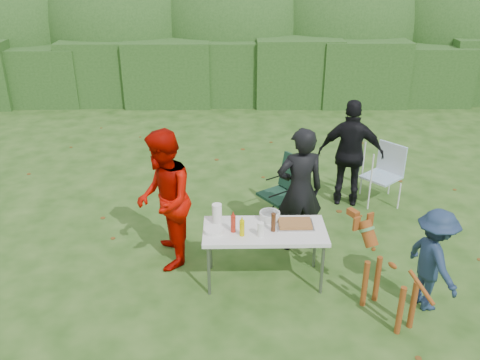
{
  "coord_description": "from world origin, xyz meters",
  "views": [
    {
      "loc": [
        -0.06,
        -5.42,
        3.88
      ],
      "look_at": [
        0.05,
        0.79,
        1.0
      ],
      "focal_mm": 38.0,
      "sensor_mm": 36.0,
      "label": 1
    }
  ],
  "objects_px": {
    "person_black_puffy": "(351,154)",
    "beer_bottle": "(273,222)",
    "dog": "(391,278)",
    "folding_table": "(265,233)",
    "lawn_chair": "(381,174)",
    "paper_towel_roll": "(217,214)",
    "person_red_jacket": "(164,200)",
    "camping_chair": "(281,191)",
    "person_cook": "(300,190)",
    "ketchup_bottle": "(233,224)",
    "mustard_bottle": "(242,228)",
    "child": "(433,260)"
  },
  "relations": [
    {
      "from": "ketchup_bottle",
      "to": "beer_bottle",
      "type": "relative_size",
      "value": 0.92
    },
    {
      "from": "dog",
      "to": "paper_towel_roll",
      "type": "relative_size",
      "value": 4.23
    },
    {
      "from": "person_red_jacket",
      "to": "lawn_chair",
      "type": "bearing_deg",
      "value": 110.43
    },
    {
      "from": "dog",
      "to": "beer_bottle",
      "type": "bearing_deg",
      "value": 32.93
    },
    {
      "from": "folding_table",
      "to": "ketchup_bottle",
      "type": "relative_size",
      "value": 6.82
    },
    {
      "from": "lawn_chair",
      "to": "person_black_puffy",
      "type": "bearing_deg",
      "value": -35.56
    },
    {
      "from": "lawn_chair",
      "to": "beer_bottle",
      "type": "bearing_deg",
      "value": 7.63
    },
    {
      "from": "folding_table",
      "to": "person_black_puffy",
      "type": "xyz_separation_m",
      "value": [
        1.5,
        2.1,
        0.19
      ]
    },
    {
      "from": "ketchup_bottle",
      "to": "paper_towel_roll",
      "type": "relative_size",
      "value": 0.85
    },
    {
      "from": "ketchup_bottle",
      "to": "person_cook",
      "type": "bearing_deg",
      "value": 42.38
    },
    {
      "from": "camping_chair",
      "to": "lawn_chair",
      "type": "relative_size",
      "value": 1.06
    },
    {
      "from": "paper_towel_roll",
      "to": "lawn_chair",
      "type": "bearing_deg",
      "value": 37.12
    },
    {
      "from": "folding_table",
      "to": "person_black_puffy",
      "type": "distance_m",
      "value": 2.59
    },
    {
      "from": "person_black_puffy",
      "to": "camping_chair",
      "type": "relative_size",
      "value": 1.7
    },
    {
      "from": "lawn_chair",
      "to": "ketchup_bottle",
      "type": "relative_size",
      "value": 4.43
    },
    {
      "from": "person_cook",
      "to": "beer_bottle",
      "type": "distance_m",
      "value": 0.92
    },
    {
      "from": "child",
      "to": "dog",
      "type": "relative_size",
      "value": 1.14
    },
    {
      "from": "dog",
      "to": "person_cook",
      "type": "bearing_deg",
      "value": 0.6
    },
    {
      "from": "beer_bottle",
      "to": "paper_towel_roll",
      "type": "height_order",
      "value": "paper_towel_roll"
    },
    {
      "from": "folding_table",
      "to": "person_cook",
      "type": "distance_m",
      "value": 0.95
    },
    {
      "from": "person_cook",
      "to": "person_black_puffy",
      "type": "bearing_deg",
      "value": -135.96
    },
    {
      "from": "lawn_chair",
      "to": "paper_towel_roll",
      "type": "height_order",
      "value": "paper_towel_roll"
    },
    {
      "from": "folding_table",
      "to": "lawn_chair",
      "type": "xyz_separation_m",
      "value": [
        2.05,
        2.15,
        -0.2
      ]
    },
    {
      "from": "dog",
      "to": "camping_chair",
      "type": "bearing_deg",
      "value": -4.33
    },
    {
      "from": "person_red_jacket",
      "to": "beer_bottle",
      "type": "height_order",
      "value": "person_red_jacket"
    },
    {
      "from": "mustard_bottle",
      "to": "person_cook",
      "type": "bearing_deg",
      "value": 48.77
    },
    {
      "from": "person_cook",
      "to": "dog",
      "type": "relative_size",
      "value": 1.61
    },
    {
      "from": "person_black_puffy",
      "to": "beer_bottle",
      "type": "distance_m",
      "value": 2.56
    },
    {
      "from": "folding_table",
      "to": "person_red_jacket",
      "type": "height_order",
      "value": "person_red_jacket"
    },
    {
      "from": "folding_table",
      "to": "person_cook",
      "type": "bearing_deg",
      "value": 56.3
    },
    {
      "from": "folding_table",
      "to": "beer_bottle",
      "type": "xyz_separation_m",
      "value": [
        0.1,
        -0.04,
        0.17
      ]
    },
    {
      "from": "camping_chair",
      "to": "beer_bottle",
      "type": "xyz_separation_m",
      "value": [
        -0.25,
        -1.54,
        0.34
      ]
    },
    {
      "from": "dog",
      "to": "beer_bottle",
      "type": "xyz_separation_m",
      "value": [
        -1.26,
        0.68,
        0.34
      ]
    },
    {
      "from": "child",
      "to": "beer_bottle",
      "type": "xyz_separation_m",
      "value": [
        -1.79,
        0.5,
        0.23
      ]
    },
    {
      "from": "mustard_bottle",
      "to": "person_red_jacket",
      "type": "bearing_deg",
      "value": 150.0
    },
    {
      "from": "person_cook",
      "to": "lawn_chair",
      "type": "xyz_separation_m",
      "value": [
        1.53,
        1.38,
        -0.4
      ]
    },
    {
      "from": "folding_table",
      "to": "beer_bottle",
      "type": "bearing_deg",
      "value": -22.29
    },
    {
      "from": "beer_bottle",
      "to": "camping_chair",
      "type": "bearing_deg",
      "value": 80.75
    },
    {
      "from": "folding_table",
      "to": "ketchup_bottle",
      "type": "distance_m",
      "value": 0.42
    },
    {
      "from": "person_cook",
      "to": "dog",
      "type": "bearing_deg",
      "value": 109.96
    },
    {
      "from": "folding_table",
      "to": "paper_towel_roll",
      "type": "xyz_separation_m",
      "value": [
        -0.58,
        0.17,
        0.18
      ]
    },
    {
      "from": "folding_table",
      "to": "paper_towel_roll",
      "type": "distance_m",
      "value": 0.63
    },
    {
      "from": "person_red_jacket",
      "to": "person_cook",
      "type": "bearing_deg",
      "value": 93.83
    },
    {
      "from": "lawn_chair",
      "to": "mustard_bottle",
      "type": "distance_m",
      "value": 3.28
    },
    {
      "from": "lawn_chair",
      "to": "mustard_bottle",
      "type": "relative_size",
      "value": 4.87
    },
    {
      "from": "person_black_puffy",
      "to": "beer_bottle",
      "type": "height_order",
      "value": "person_black_puffy"
    },
    {
      "from": "folding_table",
      "to": "dog",
      "type": "relative_size",
      "value": 1.36
    },
    {
      "from": "person_black_puffy",
      "to": "child",
      "type": "height_order",
      "value": "person_black_puffy"
    },
    {
      "from": "ketchup_bottle",
      "to": "person_black_puffy",
      "type": "bearing_deg",
      "value": 48.85
    },
    {
      "from": "lawn_chair",
      "to": "child",
      "type": "bearing_deg",
      "value": 45.78
    }
  ]
}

